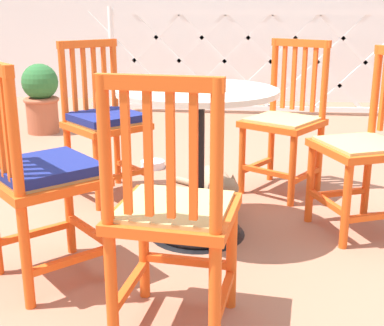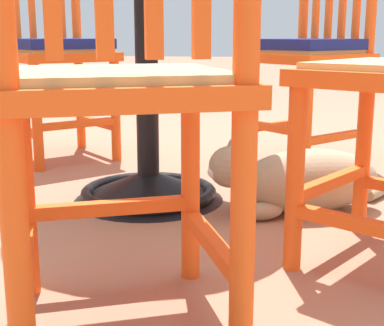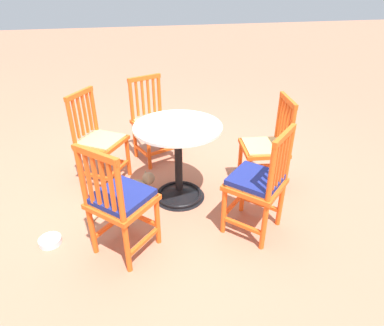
{
  "view_description": "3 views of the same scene",
  "coord_description": "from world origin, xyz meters",
  "px_view_note": "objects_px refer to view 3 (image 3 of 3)",
  "views": [
    {
      "loc": [
        0.18,
        -2.48,
        1.09
      ],
      "look_at": [
        -0.06,
        -0.09,
        0.39
      ],
      "focal_mm": 49.47,
      "sensor_mm": 36.0,
      "label": 1
    },
    {
      "loc": [
        1.7,
        0.35,
        0.52
      ],
      "look_at": [
        0.01,
        0.11,
        0.14
      ],
      "focal_mm": 53.42,
      "sensor_mm": 36.0,
      "label": 2
    },
    {
      "loc": [
        -2.59,
        0.39,
        1.84
      ],
      "look_at": [
        -0.03,
        -0.16,
        0.35
      ],
      "focal_mm": 30.95,
      "sensor_mm": 36.0,
      "label": 3
    }
  ],
  "objects_px": {
    "orange_chair_near_fence": "(267,148)",
    "orange_chair_tucked_in": "(99,141)",
    "pet_water_bowl": "(50,241)",
    "orange_chair_by_planter": "(120,201)",
    "cafe_table": "(179,171)",
    "tabby_cat": "(129,190)",
    "orange_chair_at_corner": "(258,183)",
    "orange_chair_facing_out": "(153,122)"
  },
  "relations": [
    {
      "from": "orange_chair_near_fence",
      "to": "orange_chair_tucked_in",
      "type": "bearing_deg",
      "value": 72.91
    },
    {
      "from": "pet_water_bowl",
      "to": "orange_chair_by_planter",
      "type": "bearing_deg",
      "value": -107.09
    },
    {
      "from": "cafe_table",
      "to": "orange_chair_by_planter",
      "type": "bearing_deg",
      "value": 138.66
    },
    {
      "from": "orange_chair_by_planter",
      "to": "tabby_cat",
      "type": "xyz_separation_m",
      "value": [
        0.66,
        -0.06,
        -0.35
      ]
    },
    {
      "from": "orange_chair_tucked_in",
      "to": "orange_chair_near_fence",
      "type": "relative_size",
      "value": 1.0
    },
    {
      "from": "orange_chair_at_corner",
      "to": "orange_chair_near_fence",
      "type": "relative_size",
      "value": 1.0
    },
    {
      "from": "orange_chair_facing_out",
      "to": "cafe_table",
      "type": "bearing_deg",
      "value": -170.57
    },
    {
      "from": "cafe_table",
      "to": "orange_chair_tucked_in",
      "type": "xyz_separation_m",
      "value": [
        0.47,
        0.7,
        0.15
      ]
    },
    {
      "from": "cafe_table",
      "to": "pet_water_bowl",
      "type": "xyz_separation_m",
      "value": [
        -0.42,
        1.1,
        -0.26
      ]
    },
    {
      "from": "orange_chair_by_planter",
      "to": "pet_water_bowl",
      "type": "xyz_separation_m",
      "value": [
        0.18,
        0.58,
        -0.42
      ]
    },
    {
      "from": "orange_chair_facing_out",
      "to": "pet_water_bowl",
      "type": "distance_m",
      "value": 1.62
    },
    {
      "from": "orange_chair_facing_out",
      "to": "orange_chair_at_corner",
      "type": "height_order",
      "value": "same"
    },
    {
      "from": "tabby_cat",
      "to": "pet_water_bowl",
      "type": "relative_size",
      "value": 3.72
    },
    {
      "from": "orange_chair_by_planter",
      "to": "orange_chair_near_fence",
      "type": "relative_size",
      "value": 1.0
    },
    {
      "from": "orange_chair_facing_out",
      "to": "orange_chair_near_fence",
      "type": "relative_size",
      "value": 1.0
    },
    {
      "from": "orange_chair_at_corner",
      "to": "orange_chair_near_fence",
      "type": "distance_m",
      "value": 0.66
    },
    {
      "from": "orange_chair_facing_out",
      "to": "orange_chair_near_fence",
      "type": "height_order",
      "value": "same"
    },
    {
      "from": "orange_chair_by_planter",
      "to": "orange_chair_near_fence",
      "type": "bearing_deg",
      "value": -66.6
    },
    {
      "from": "orange_chair_by_planter",
      "to": "orange_chair_at_corner",
      "type": "height_order",
      "value": "same"
    },
    {
      "from": "orange_chair_facing_out",
      "to": "orange_chair_at_corner",
      "type": "relative_size",
      "value": 1.0
    },
    {
      "from": "orange_chair_at_corner",
      "to": "cafe_table",
      "type": "bearing_deg",
      "value": 41.71
    },
    {
      "from": "orange_chair_tucked_in",
      "to": "orange_chair_by_planter",
      "type": "bearing_deg",
      "value": -170.42
    },
    {
      "from": "orange_chair_facing_out",
      "to": "orange_chair_by_planter",
      "type": "height_order",
      "value": "same"
    },
    {
      "from": "orange_chair_tucked_in",
      "to": "pet_water_bowl",
      "type": "xyz_separation_m",
      "value": [
        -0.88,
        0.4,
        -0.41
      ]
    },
    {
      "from": "cafe_table",
      "to": "pet_water_bowl",
      "type": "bearing_deg",
      "value": 110.66
    },
    {
      "from": "cafe_table",
      "to": "orange_chair_near_fence",
      "type": "relative_size",
      "value": 0.83
    },
    {
      "from": "tabby_cat",
      "to": "pet_water_bowl",
      "type": "bearing_deg",
      "value": 127.1
    },
    {
      "from": "tabby_cat",
      "to": "orange_chair_by_planter",
      "type": "bearing_deg",
      "value": 175.19
    },
    {
      "from": "orange_chair_at_corner",
      "to": "orange_chair_near_fence",
      "type": "bearing_deg",
      "value": -28.97
    },
    {
      "from": "orange_chair_tucked_in",
      "to": "orange_chair_near_fence",
      "type": "height_order",
      "value": "same"
    },
    {
      "from": "orange_chair_at_corner",
      "to": "orange_chair_tucked_in",
      "type": "bearing_deg",
      "value": 49.35
    },
    {
      "from": "orange_chair_tucked_in",
      "to": "orange_chair_at_corner",
      "type": "height_order",
      "value": "same"
    },
    {
      "from": "cafe_table",
      "to": "orange_chair_near_fence",
      "type": "xyz_separation_m",
      "value": [
        -0.01,
        -0.83,
        0.15
      ]
    },
    {
      "from": "orange_chair_tucked_in",
      "to": "orange_chair_near_fence",
      "type": "bearing_deg",
      "value": -107.09
    },
    {
      "from": "pet_water_bowl",
      "to": "orange_chair_near_fence",
      "type": "bearing_deg",
      "value": -78.07
    },
    {
      "from": "pet_water_bowl",
      "to": "orange_chair_at_corner",
      "type": "bearing_deg",
      "value": -95.81
    },
    {
      "from": "pet_water_bowl",
      "to": "cafe_table",
      "type": "bearing_deg",
      "value": -69.34
    },
    {
      "from": "orange_chair_by_planter",
      "to": "orange_chair_at_corner",
      "type": "distance_m",
      "value": 1.04
    },
    {
      "from": "orange_chair_near_fence",
      "to": "tabby_cat",
      "type": "xyz_separation_m",
      "value": [
        0.07,
        1.3,
        -0.34
      ]
    },
    {
      "from": "orange_chair_at_corner",
      "to": "pet_water_bowl",
      "type": "bearing_deg",
      "value": 84.19
    },
    {
      "from": "orange_chair_facing_out",
      "to": "orange_chair_tucked_in",
      "type": "bearing_deg",
      "value": 122.28
    },
    {
      "from": "orange_chair_tucked_in",
      "to": "pet_water_bowl",
      "type": "bearing_deg",
      "value": 155.55
    }
  ]
}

